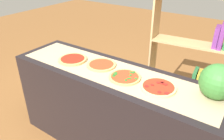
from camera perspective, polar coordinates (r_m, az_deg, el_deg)
name	(u,v)px	position (r m, az deg, el deg)	size (l,w,h in m)	color
counter	(112,112)	(2.22, 0.00, -10.74)	(2.01, 0.58, 0.90)	black
parchment_paper	(112,72)	(1.97, 0.00, -0.49)	(1.88, 0.44, 0.00)	tan
pizza_plain_0	(73,59)	(2.21, -10.10, 2.72)	(0.28, 0.28, 0.02)	tan
pizza_plain_1	(101,65)	(2.07, -2.76, 1.35)	(0.27, 0.27, 0.02)	tan
pizza_spinach_2	(125,77)	(1.87, 3.31, -1.81)	(0.27, 0.27, 0.02)	tan
pizza_pepperoni_3	(158,87)	(1.77, 11.86, -4.36)	(0.28, 0.28, 0.03)	#E5C17F
watermelon	(218,82)	(1.74, 25.58, -2.74)	(0.26, 0.26, 0.26)	#387A33
bookshelf	(197,69)	(2.58, 21.08, 0.31)	(0.85, 0.32, 1.49)	tan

